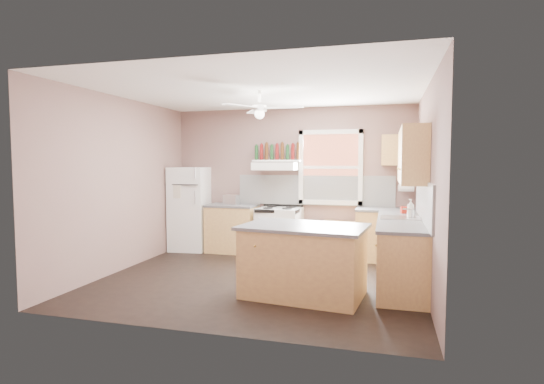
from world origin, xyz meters
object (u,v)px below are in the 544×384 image
(toaster, at_px, (231,200))
(stove, at_px, (279,231))
(island, at_px, (304,262))
(cart, at_px, (339,240))
(refrigerator, at_px, (190,209))

(toaster, distance_m, stove, 1.09)
(toaster, bearing_deg, island, -39.19)
(stove, distance_m, island, 2.42)
(toaster, relative_size, island, 0.19)
(stove, xyz_separation_m, cart, (1.07, 0.06, -0.11))
(island, bearing_deg, refrigerator, 146.79)
(stove, bearing_deg, toaster, -176.52)
(toaster, distance_m, island, 2.95)
(stove, bearing_deg, refrigerator, -175.52)
(refrigerator, relative_size, toaster, 5.70)
(cart, xyz_separation_m, island, (-0.18, -2.31, 0.11))
(toaster, xyz_separation_m, stove, (0.93, 0.00, -0.56))
(island, bearing_deg, toaster, 135.54)
(toaster, height_order, cart, toaster)
(cart, bearing_deg, stove, -166.75)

